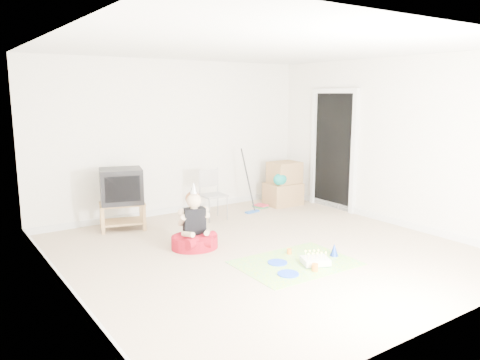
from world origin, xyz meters
TOP-DOWN VIEW (x-y plane):
  - ground at (0.00, 0.00)m, footprint 5.00×5.00m
  - doorway_recess at (2.48, 1.20)m, footprint 0.02×0.90m
  - tv_stand at (-1.17, 2.00)m, footprint 0.75×0.57m
  - crt_tv at (-1.17, 2.00)m, footprint 0.73×0.65m
  - folding_chair at (0.28, 1.72)m, footprint 0.39×0.37m
  - cardboard_boxes at (1.89, 1.88)m, footprint 0.65×0.51m
  - floor_mop at (1.06, 1.72)m, footprint 0.28×0.37m
  - book_pile at (1.42, 1.94)m, footprint 0.22×0.26m
  - seated_woman at (-0.69, 0.61)m, footprint 0.76×0.76m
  - party_mat at (0.04, -0.59)m, footprint 1.44×1.06m
  - birthday_cake at (0.20, -0.77)m, footprint 0.39×0.35m
  - blue_plate_near at (-0.14, -0.47)m, footprint 0.29×0.29m
  - blue_plate_far at (-0.27, -0.83)m, footprint 0.26×0.26m
  - orange_cup_near at (0.19, -0.30)m, footprint 0.07×0.07m
  - orange_cup_far at (0.05, -0.92)m, footprint 0.08×0.08m
  - blue_party_hat at (0.61, -0.68)m, footprint 0.14×0.14m

SIDE VIEW (x-z plane):
  - ground at x=0.00m, z-range 0.00..0.00m
  - party_mat at x=0.04m, z-range 0.00..0.01m
  - blue_plate_near at x=-0.14m, z-range 0.01..0.02m
  - blue_plate_far at x=-0.27m, z-range 0.01..0.02m
  - book_pile at x=1.42m, z-range 0.00..0.05m
  - orange_cup_near at x=0.19m, z-range 0.01..0.08m
  - birthday_cake at x=0.20m, z-range -0.03..0.12m
  - orange_cup_far at x=0.05m, z-range 0.01..0.09m
  - blue_party_hat at x=0.61m, z-range 0.01..0.17m
  - seated_woman at x=-0.69m, z-range -0.25..0.65m
  - tv_stand at x=-1.17m, z-range 0.04..0.46m
  - floor_mop at x=1.06m, z-range -0.28..0.81m
  - cardboard_boxes at x=1.89m, z-range -0.02..0.78m
  - folding_chair at x=0.28m, z-range -0.01..0.82m
  - crt_tv at x=-1.17m, z-range 0.41..0.94m
  - doorway_recess at x=2.48m, z-range 0.00..2.05m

